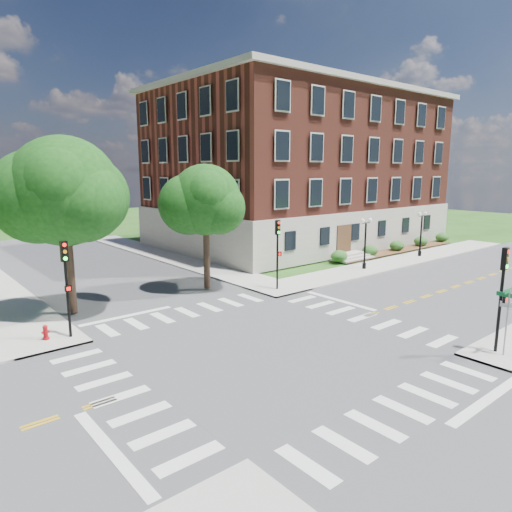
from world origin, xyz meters
TOP-DOWN VIEW (x-y plane):
  - ground at (0.00, 0.00)m, footprint 160.00×160.00m
  - road_ew at (0.00, 0.00)m, footprint 90.00×12.00m
  - road_ns at (0.00, 0.00)m, footprint 12.00×90.00m
  - sidewalk_ne at (15.38, 15.38)m, footprint 34.00×34.00m
  - crosswalk_east at (7.20, 0.00)m, footprint 2.20×10.20m
  - stop_bar_east at (8.80, 3.00)m, footprint 0.40×5.50m
  - main_building at (24.00, 21.99)m, footprint 30.60×22.40m
  - shrub_row at (27.00, 10.80)m, footprint 18.00×2.00m
  - tree_c at (-5.24, 11.06)m, footprint 6.07×6.07m
  - tree_d at (3.84, 10.77)m, footprint 4.81×4.81m
  - traffic_signal_se at (7.61, -7.12)m, footprint 0.34×0.38m
  - traffic_signal_ne at (7.44, 7.45)m, footprint 0.38×0.45m
  - traffic_signal_nw at (-6.66, 7.20)m, footprint 0.34×0.38m
  - twin_lamp_west at (17.49, 7.68)m, footprint 1.36×0.36m
  - twin_lamp_east at (26.27, 7.81)m, footprint 1.36×0.36m
  - street_sign_pole at (7.45, -7.52)m, footprint 1.10×1.10m
  - fire_hydrant at (-7.72, 7.58)m, footprint 0.35×0.35m

SIDE VIEW (x-z plane):
  - ground at x=0.00m, z-range 0.00..0.00m
  - crosswalk_east at x=7.20m, z-range -0.01..0.01m
  - stop_bar_east at x=8.80m, z-range 0.00..0.00m
  - shrub_row at x=27.00m, z-range -0.65..0.65m
  - road_ew at x=0.00m, z-range 0.00..0.01m
  - road_ns at x=0.00m, z-range 0.00..0.01m
  - sidewalk_ne at x=15.38m, z-range 0.00..0.12m
  - fire_hydrant at x=-7.72m, z-range 0.09..0.84m
  - street_sign_pole at x=7.45m, z-range 0.76..3.86m
  - twin_lamp_west at x=17.49m, z-range 0.41..4.64m
  - twin_lamp_east at x=26.27m, z-range 0.41..4.64m
  - traffic_signal_se at x=7.61m, z-range 0.79..5.59m
  - traffic_signal_ne at x=7.44m, z-range 0.79..5.59m
  - traffic_signal_nw at x=-6.66m, z-range 0.79..5.59m
  - tree_d at x=3.84m, z-range 1.96..10.51m
  - tree_c at x=-5.24m, z-range 2.08..12.09m
  - main_building at x=24.00m, z-range 0.09..16.59m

